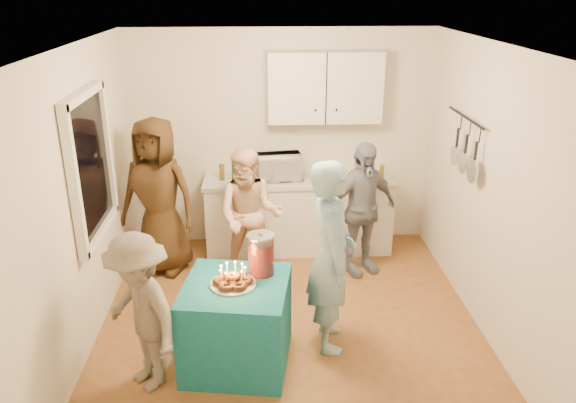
{
  "coord_description": "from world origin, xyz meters",
  "views": [
    {
      "loc": [
        -0.26,
        -4.54,
        3.09
      ],
      "look_at": [
        0.0,
        0.35,
        1.15
      ],
      "focal_mm": 35.0,
      "sensor_mm": 36.0,
      "label": 1
    }
  ],
  "objects_px": {
    "counter": "(299,215)",
    "woman_back_left": "(158,197)",
    "party_table": "(237,324)",
    "woman_back_center": "(250,216)",
    "child_near_left": "(141,313)",
    "man_birthday": "(331,257)",
    "punch_jar": "(261,255)",
    "microwave": "(280,167)",
    "woman_back_right": "(361,209)"
  },
  "relations": [
    {
      "from": "man_birthday",
      "to": "child_near_left",
      "type": "xyz_separation_m",
      "value": [
        -1.55,
        -0.49,
        -0.2
      ]
    },
    {
      "from": "microwave",
      "to": "punch_jar",
      "type": "distance_m",
      "value": 2.03
    },
    {
      "from": "party_table",
      "to": "woman_back_center",
      "type": "height_order",
      "value": "woman_back_center"
    },
    {
      "from": "woman_back_center",
      "to": "woman_back_right",
      "type": "relative_size",
      "value": 0.98
    },
    {
      "from": "party_table",
      "to": "woman_back_right",
      "type": "xyz_separation_m",
      "value": [
        1.32,
        1.57,
        0.38
      ]
    },
    {
      "from": "punch_jar",
      "to": "man_birthday",
      "type": "height_order",
      "value": "man_birthday"
    },
    {
      "from": "woman_back_center",
      "to": "child_near_left",
      "type": "bearing_deg",
      "value": -105.48
    },
    {
      "from": "man_birthday",
      "to": "woman_back_left",
      "type": "height_order",
      "value": "woman_back_left"
    },
    {
      "from": "man_birthday",
      "to": "woman_back_center",
      "type": "xyz_separation_m",
      "value": [
        -0.72,
        1.23,
        -0.12
      ]
    },
    {
      "from": "party_table",
      "to": "child_near_left",
      "type": "relative_size",
      "value": 0.63
    },
    {
      "from": "woman_back_left",
      "to": "child_near_left",
      "type": "distance_m",
      "value": 2.0
    },
    {
      "from": "counter",
      "to": "child_near_left",
      "type": "bearing_deg",
      "value": -120.08
    },
    {
      "from": "punch_jar",
      "to": "woman_back_right",
      "type": "bearing_deg",
      "value": 51.52
    },
    {
      "from": "microwave",
      "to": "punch_jar",
      "type": "bearing_deg",
      "value": -103.74
    },
    {
      "from": "microwave",
      "to": "child_near_left",
      "type": "xyz_separation_m",
      "value": [
        -1.18,
        -2.44,
        -0.38
      ]
    },
    {
      "from": "woman_back_left",
      "to": "child_near_left",
      "type": "height_order",
      "value": "woman_back_left"
    },
    {
      "from": "microwave",
      "to": "woman_back_left",
      "type": "relative_size",
      "value": 0.29
    },
    {
      "from": "microwave",
      "to": "woman_back_left",
      "type": "distance_m",
      "value": 1.43
    },
    {
      "from": "woman_back_left",
      "to": "woman_back_center",
      "type": "relative_size",
      "value": 1.19
    },
    {
      "from": "party_table",
      "to": "woman_back_left",
      "type": "xyz_separation_m",
      "value": [
        -0.9,
        1.74,
        0.5
      ]
    },
    {
      "from": "man_birthday",
      "to": "punch_jar",
      "type": "bearing_deg",
      "value": 96.03
    },
    {
      "from": "punch_jar",
      "to": "man_birthday",
      "type": "xyz_separation_m",
      "value": [
        0.6,
        0.06,
        -0.06
      ]
    },
    {
      "from": "woman_back_right",
      "to": "counter",
      "type": "bearing_deg",
      "value": 111.04
    },
    {
      "from": "punch_jar",
      "to": "woman_back_right",
      "type": "height_order",
      "value": "woman_back_right"
    },
    {
      "from": "woman_back_center",
      "to": "punch_jar",
      "type": "bearing_deg",
      "value": -74.52
    },
    {
      "from": "punch_jar",
      "to": "woman_back_right",
      "type": "xyz_separation_m",
      "value": [
        1.1,
        1.38,
        -0.17
      ]
    },
    {
      "from": "counter",
      "to": "party_table",
      "type": "xyz_separation_m",
      "value": [
        -0.68,
        -2.19,
        -0.05
      ]
    },
    {
      "from": "punch_jar",
      "to": "child_near_left",
      "type": "relative_size",
      "value": 0.25
    },
    {
      "from": "woman_back_center",
      "to": "woman_back_right",
      "type": "height_order",
      "value": "woman_back_right"
    },
    {
      "from": "party_table",
      "to": "counter",
      "type": "bearing_deg",
      "value": 72.82
    },
    {
      "from": "party_table",
      "to": "woman_back_left",
      "type": "bearing_deg",
      "value": 117.26
    },
    {
      "from": "party_table",
      "to": "child_near_left",
      "type": "distance_m",
      "value": 0.83
    },
    {
      "from": "microwave",
      "to": "punch_jar",
      "type": "relative_size",
      "value": 1.52
    },
    {
      "from": "party_table",
      "to": "man_birthday",
      "type": "relative_size",
      "value": 0.49
    },
    {
      "from": "microwave",
      "to": "party_table",
      "type": "bearing_deg",
      "value": -108.68
    },
    {
      "from": "counter",
      "to": "microwave",
      "type": "distance_m",
      "value": 0.66
    },
    {
      "from": "woman_back_right",
      "to": "child_near_left",
      "type": "xyz_separation_m",
      "value": [
        -2.05,
        -1.81,
        -0.08
      ]
    },
    {
      "from": "counter",
      "to": "woman_back_left",
      "type": "relative_size",
      "value": 1.25
    },
    {
      "from": "counter",
      "to": "microwave",
      "type": "bearing_deg",
      "value": 180.0
    },
    {
      "from": "woman_back_right",
      "to": "child_near_left",
      "type": "distance_m",
      "value": 2.74
    },
    {
      "from": "man_birthday",
      "to": "microwave",
      "type": "bearing_deg",
      "value": 10.95
    },
    {
      "from": "punch_jar",
      "to": "woman_back_left",
      "type": "height_order",
      "value": "woman_back_left"
    },
    {
      "from": "microwave",
      "to": "woman_back_right",
      "type": "bearing_deg",
      "value": -42.97
    },
    {
      "from": "microwave",
      "to": "counter",
      "type": "bearing_deg",
      "value": -7.06
    },
    {
      "from": "party_table",
      "to": "woman_back_center",
      "type": "bearing_deg",
      "value": 86.04
    },
    {
      "from": "punch_jar",
      "to": "woman_back_center",
      "type": "bearing_deg",
      "value": 95.03
    },
    {
      "from": "counter",
      "to": "woman_back_center",
      "type": "relative_size",
      "value": 1.48
    },
    {
      "from": "man_birthday",
      "to": "woman_back_left",
      "type": "distance_m",
      "value": 2.28
    },
    {
      "from": "counter",
      "to": "child_near_left",
      "type": "xyz_separation_m",
      "value": [
        -1.41,
        -2.44,
        0.24
      ]
    },
    {
      "from": "woman_back_right",
      "to": "punch_jar",
      "type": "bearing_deg",
      "value": -152.96
    }
  ]
}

